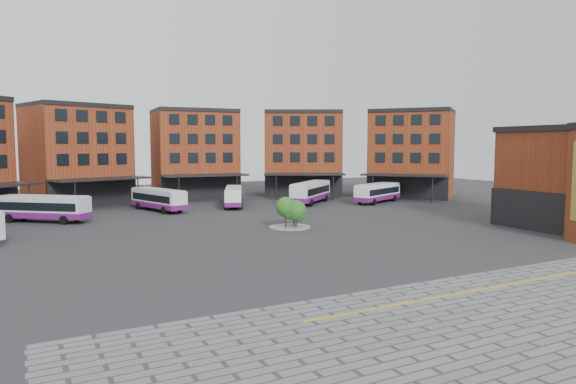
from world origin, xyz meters
name	(u,v)px	position (x,y,z in m)	size (l,w,h in m)	color
ground	(336,250)	(0.00, 0.00, 0.00)	(160.00, 160.00, 0.00)	#28282B
yellow_line	(491,288)	(2.00, -14.00, 0.03)	(26.00, 0.15, 0.02)	gold
main_building	(162,155)	(-4.77, 38.25, 7.23)	(94.14, 42.48, 14.60)	brown
tree_island	(292,211)	(2.08, 11.58, 1.78)	(4.40, 4.40, 3.34)	gray
bus_b	(43,208)	(-20.78, 28.28, 1.63)	(9.84, 8.61, 3.00)	silver
bus_c	(158,199)	(-6.87, 32.35, 1.58)	(5.22, 10.58, 2.91)	silver
bus_d	(234,196)	(3.67, 32.20, 1.48)	(5.82, 9.85, 2.74)	white
bus_e	(311,192)	(15.36, 30.63, 1.74)	(10.28, 9.51, 3.21)	white
bus_f	(378,192)	(24.81, 26.81, 1.58)	(10.41, 6.56, 2.92)	white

